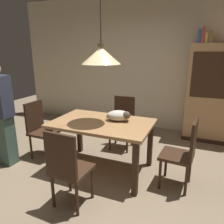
# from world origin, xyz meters

# --- Properties ---
(ground) EXTENTS (10.00, 10.00, 0.00)m
(ground) POSITION_xyz_m (0.00, 0.00, 0.00)
(ground) COLOR #847056
(back_wall) EXTENTS (6.40, 0.10, 2.90)m
(back_wall) POSITION_xyz_m (0.00, 2.65, 1.45)
(back_wall) COLOR beige
(back_wall) RESTS_ON ground
(dining_table) EXTENTS (1.40, 0.90, 0.75)m
(dining_table) POSITION_xyz_m (-0.12, 0.48, 0.65)
(dining_table) COLOR #A87A4C
(dining_table) RESTS_ON ground
(chair_left_side) EXTENTS (0.41, 0.41, 0.93)m
(chair_left_side) POSITION_xyz_m (-1.25, 0.48, 0.51)
(chair_left_side) COLOR #382316
(chair_left_side) RESTS_ON ground
(chair_near_front) EXTENTS (0.41, 0.41, 0.93)m
(chair_near_front) POSITION_xyz_m (-0.12, -0.40, 0.51)
(chair_near_front) COLOR #382316
(chair_near_front) RESTS_ON ground
(chair_far_back) EXTENTS (0.42, 0.42, 0.93)m
(chair_far_back) POSITION_xyz_m (-0.12, 1.35, 0.51)
(chair_far_back) COLOR #382316
(chair_far_back) RESTS_ON ground
(chair_right_side) EXTENTS (0.43, 0.43, 0.93)m
(chair_right_side) POSITION_xyz_m (1.01, 0.47, 0.51)
(chair_right_side) COLOR #382316
(chair_right_side) RESTS_ON ground
(cat_sleeping) EXTENTS (0.40, 0.31, 0.16)m
(cat_sleeping) POSITION_xyz_m (0.09, 0.62, 0.83)
(cat_sleeping) COLOR beige
(cat_sleeping) RESTS_ON dining_table
(pendant_lamp) EXTENTS (0.52, 0.52, 1.30)m
(pendant_lamp) POSITION_xyz_m (-0.12, 0.48, 1.66)
(pendant_lamp) COLOR beige
(hutch_bookcase) EXTENTS (1.12, 0.45, 1.85)m
(hutch_bookcase) POSITION_xyz_m (1.42, 2.32, 0.89)
(hutch_bookcase) COLOR tan
(hutch_bookcase) RESTS_ON ground
(book_blue_wide) EXTENTS (0.06, 0.24, 0.24)m
(book_blue_wide) POSITION_xyz_m (1.00, 2.32, 1.97)
(book_blue_wide) COLOR #384C93
(book_blue_wide) RESTS_ON hutch_bookcase
(book_red_tall) EXTENTS (0.04, 0.22, 0.28)m
(book_red_tall) POSITION_xyz_m (1.06, 2.32, 1.99)
(book_red_tall) COLOR #B73833
(book_red_tall) RESTS_ON hutch_bookcase
(book_yellow_short) EXTENTS (0.04, 0.20, 0.18)m
(book_yellow_short) POSITION_xyz_m (1.12, 2.32, 1.94)
(book_yellow_short) COLOR gold
(book_yellow_short) RESTS_ON hutch_bookcase
(book_brown_thick) EXTENTS (0.06, 0.24, 0.22)m
(book_brown_thick) POSITION_xyz_m (1.19, 2.32, 1.96)
(book_brown_thick) COLOR brown
(book_brown_thick) RESTS_ON hutch_bookcase
(person_standing) EXTENTS (0.36, 0.22, 1.56)m
(person_standing) POSITION_xyz_m (-1.60, 0.07, 0.78)
(person_standing) COLOR #3D564C
(person_standing) RESTS_ON ground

